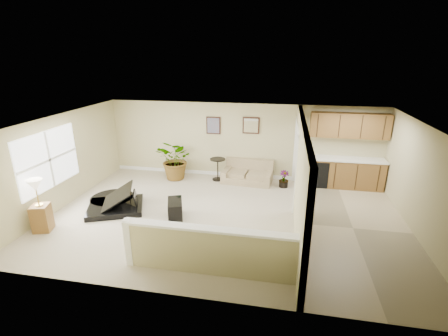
% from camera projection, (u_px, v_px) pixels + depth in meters
% --- Properties ---
extents(floor, '(9.00, 9.00, 0.00)m').
position_uv_depth(floor, '(225.00, 217.00, 8.40)').
color(floor, '#BEB294').
rests_on(floor, ground).
extents(back_wall, '(9.00, 0.04, 2.50)m').
position_uv_depth(back_wall, '(242.00, 141.00, 10.76)').
color(back_wall, '#C3B985').
rests_on(back_wall, floor).
extents(front_wall, '(9.00, 0.04, 2.50)m').
position_uv_depth(front_wall, '(191.00, 235.00, 5.20)').
color(front_wall, '#C3B985').
rests_on(front_wall, floor).
extents(left_wall, '(0.04, 6.00, 2.50)m').
position_uv_depth(left_wall, '(62.00, 161.00, 8.77)').
color(left_wall, '#C3B985').
rests_on(left_wall, floor).
extents(right_wall, '(0.04, 6.00, 2.50)m').
position_uv_depth(right_wall, '(424.00, 185.00, 7.20)').
color(right_wall, '#C3B985').
rests_on(right_wall, floor).
extents(ceiling, '(9.00, 6.00, 0.04)m').
position_uv_depth(ceiling, '(225.00, 121.00, 7.57)').
color(ceiling, white).
rests_on(ceiling, back_wall).
extents(kitchen_vinyl, '(2.70, 6.00, 0.01)m').
position_uv_depth(kitchen_vinyl, '(353.00, 228.00, 7.85)').
color(kitchen_vinyl, tan).
rests_on(kitchen_vinyl, floor).
extents(interior_partition, '(0.18, 5.99, 2.50)m').
position_uv_depth(interior_partition, '(300.00, 174.00, 7.91)').
color(interior_partition, '#C3B985').
rests_on(interior_partition, floor).
extents(pony_half_wall, '(3.42, 0.22, 1.00)m').
position_uv_depth(pony_half_wall, '(207.00, 250.00, 6.08)').
color(pony_half_wall, '#C3B985').
rests_on(pony_half_wall, floor).
extents(left_window, '(0.05, 2.15, 1.45)m').
position_uv_depth(left_window, '(48.00, 160.00, 8.24)').
color(left_window, white).
rests_on(left_window, left_wall).
extents(wall_art_left, '(0.48, 0.04, 0.58)m').
position_uv_depth(wall_art_left, '(213.00, 125.00, 10.73)').
color(wall_art_left, '#361C13').
rests_on(wall_art_left, back_wall).
extents(wall_mirror, '(0.55, 0.04, 0.55)m').
position_uv_depth(wall_mirror, '(251.00, 125.00, 10.50)').
color(wall_mirror, '#361C13').
rests_on(wall_mirror, back_wall).
extents(kitchen_cabinets, '(2.36, 0.65, 2.33)m').
position_uv_depth(kitchen_cabinets, '(342.00, 160.00, 10.08)').
color(kitchen_cabinets, brown).
rests_on(kitchen_cabinets, floor).
extents(piano, '(2.00, 1.96, 1.34)m').
position_uv_depth(piano, '(115.00, 189.00, 8.74)').
color(piano, black).
rests_on(piano, floor).
extents(piano_bench, '(0.57, 0.78, 0.47)m').
position_uv_depth(piano_bench, '(175.00, 209.00, 8.29)').
color(piano_bench, black).
rests_on(piano_bench, floor).
extents(loveseat, '(1.68, 1.05, 0.91)m').
position_uv_depth(loveseat, '(248.00, 171.00, 10.64)').
color(loveseat, tan).
rests_on(loveseat, floor).
extents(accent_table, '(0.51, 0.51, 0.74)m').
position_uv_depth(accent_table, '(218.00, 166.00, 10.73)').
color(accent_table, black).
rests_on(accent_table, floor).
extents(palm_plant, '(1.54, 1.45, 1.36)m').
position_uv_depth(palm_plant, '(177.00, 160.00, 10.74)').
color(palm_plant, black).
rests_on(palm_plant, floor).
extents(small_plant, '(0.37, 0.37, 0.54)m').
position_uv_depth(small_plant, '(284.00, 180.00, 10.22)').
color(small_plant, black).
rests_on(small_plant, floor).
extents(lamp_stand, '(0.48, 0.48, 1.30)m').
position_uv_depth(lamp_stand, '(40.00, 209.00, 7.59)').
color(lamp_stand, brown).
rests_on(lamp_stand, floor).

